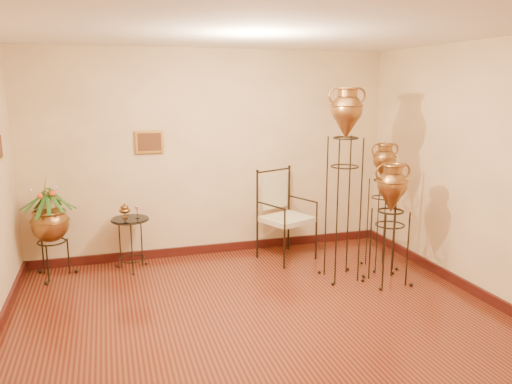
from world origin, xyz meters
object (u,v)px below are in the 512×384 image
object	(u,v)px
armchair	(287,215)
side_table	(131,243)
amphora_mid	(382,205)
amphora_tall	(344,183)
planter_urn	(50,219)

from	to	relation	value
armchair	side_table	xyz separation A→B (m)	(-2.04, 0.20, -0.25)
amphora_mid	side_table	xyz separation A→B (m)	(-3.09, 0.86, -0.48)
armchair	side_table	size ratio (longest dim) A/B	1.42
amphora_tall	amphora_mid	distance (m)	0.76
amphora_mid	side_table	distance (m)	3.24
amphora_mid	side_table	size ratio (longest dim) A/B	1.92
amphora_mid	armchair	world-z (taller)	amphora_mid
side_table	amphora_mid	bearing A→B (deg)	-15.51
armchair	amphora_tall	bearing A→B (deg)	-88.01
amphora_tall	armchair	bearing A→B (deg)	115.02
armchair	side_table	bearing A→B (deg)	151.46
planter_urn	amphora_mid	bearing A→B (deg)	-12.10
planter_urn	amphora_tall	bearing A→B (deg)	-17.34
planter_urn	armchair	xyz separation A→B (m)	(2.98, -0.20, -0.13)
amphora_mid	side_table	bearing A→B (deg)	164.49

